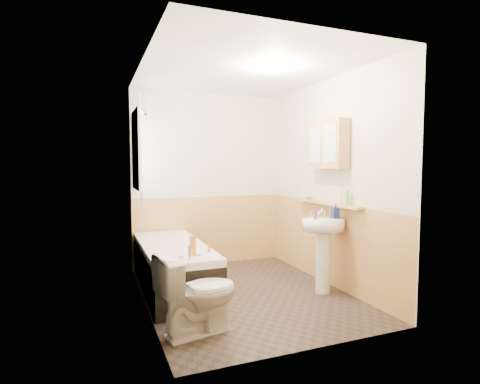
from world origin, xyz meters
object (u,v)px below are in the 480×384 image
toilet (198,293)px  pine_shelf (326,203)px  sink (323,240)px  medicine_cabinet (328,145)px  bathtub (173,265)px

toilet → pine_shelf: pine_shelf is taller
toilet → sink: sink is taller
sink → pine_shelf: (0.20, 0.24, 0.39)m
medicine_cabinet → pine_shelf: bearing=58.8°
toilet → pine_shelf: size_ratio=0.56×
bathtub → medicine_cabinet: bearing=-17.9°
medicine_cabinet → bathtub: bearing=162.1°
pine_shelf → medicine_cabinet: 0.70m
toilet → sink: 1.69m
bathtub → pine_shelf: size_ratio=1.45×
pine_shelf → medicine_cabinet: (-0.03, -0.05, 0.70)m
pine_shelf → medicine_cabinet: size_ratio=2.01×
bathtub → toilet: 1.24m
bathtub → sink: size_ratio=1.89×
toilet → medicine_cabinet: bearing=-80.9°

